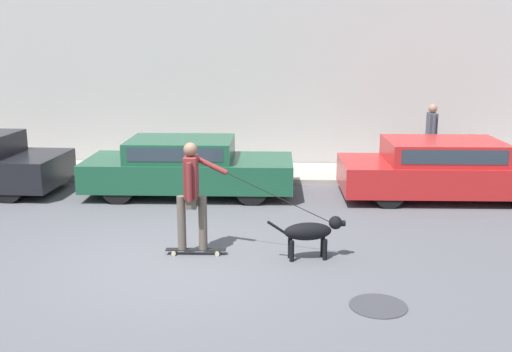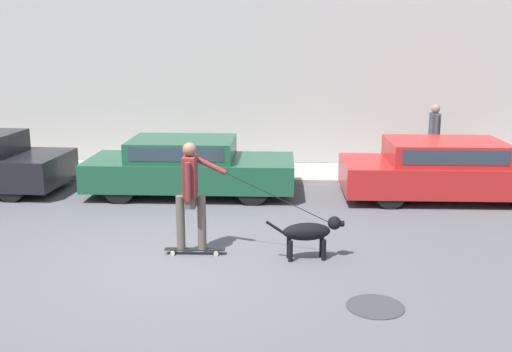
{
  "view_description": "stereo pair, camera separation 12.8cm",
  "coord_description": "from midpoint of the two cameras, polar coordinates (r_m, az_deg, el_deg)",
  "views": [
    {
      "loc": [
        1.65,
        -8.34,
        3.29
      ],
      "look_at": [
        1.1,
        1.8,
        0.95
      ],
      "focal_mm": 42.0,
      "sensor_mm": 36.0,
      "label": 1
    },
    {
      "loc": [
        1.77,
        -8.33,
        3.29
      ],
      "look_at": [
        1.1,
        1.8,
        0.95
      ],
      "focal_mm": 42.0,
      "sensor_mm": 36.0,
      "label": 2
    }
  ],
  "objects": [
    {
      "name": "ground_plane",
      "position": [
        9.12,
        -8.02,
        -8.3
      ],
      "size": [
        36.0,
        36.0,
        0.0
      ],
      "primitive_type": "plane",
      "color": "#545459"
    },
    {
      "name": "back_wall",
      "position": [
        15.6,
        -3.26,
        10.25
      ],
      "size": [
        32.0,
        0.3,
        5.1
      ],
      "color": "#B2ADA8",
      "rests_on": "ground_plane"
    },
    {
      "name": "sidewalk_curb",
      "position": [
        14.81,
        -3.62,
        0.36
      ],
      "size": [
        30.0,
        1.94,
        0.12
      ],
      "color": "#A39E93",
      "rests_on": "ground_plane"
    },
    {
      "name": "parked_car_1",
      "position": [
        12.88,
        -6.81,
        0.85
      ],
      "size": [
        4.42,
        1.87,
        1.21
      ],
      "rotation": [
        0.0,
        0.0,
        0.02
      ],
      "color": "black",
      "rests_on": "ground_plane"
    },
    {
      "name": "parked_car_2",
      "position": [
        13.11,
        17.6,
        0.55
      ],
      "size": [
        4.61,
        1.93,
        1.23
      ],
      "rotation": [
        0.0,
        0.0,
        0.03
      ],
      "color": "black",
      "rests_on": "ground_plane"
    },
    {
      "name": "dog",
      "position": [
        9.13,
        4.89,
        -5.32
      ],
      "size": [
        1.19,
        0.4,
        0.66
      ],
      "rotation": [
        0.0,
        0.0,
        0.18
      ],
      "color": "black",
      "rests_on": "ground_plane"
    },
    {
      "name": "skateboarder",
      "position": [
        9.17,
        -6.47,
        -1.46
      ],
      "size": [
        2.63,
        0.55,
        1.77
      ],
      "rotation": [
        0.0,
        0.0,
        0.04
      ],
      "color": "beige",
      "rests_on": "ground_plane"
    },
    {
      "name": "pedestrian_with_bag",
      "position": [
        15.08,
        16.13,
        3.83
      ],
      "size": [
        0.21,
        0.68,
        1.63
      ],
      "rotation": [
        0.0,
        0.0,
        3.14
      ],
      "color": "#28282D",
      "rests_on": "sidewalk_curb"
    },
    {
      "name": "manhole_cover",
      "position": [
        7.84,
        11.1,
        -12.05
      ],
      "size": [
        0.73,
        0.73,
        0.01
      ],
      "color": "#38383D",
      "rests_on": "ground_plane"
    }
  ]
}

